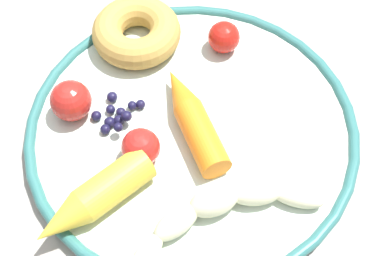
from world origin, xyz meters
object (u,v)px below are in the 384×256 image
(carrot_orange, at_px, (192,118))
(tomato_mid, at_px, (71,101))
(banana, at_px, (218,210))
(plate, at_px, (192,129))
(carrot_yellow, at_px, (93,199))
(tomato_far, at_px, (224,37))
(dining_table, at_px, (205,136))
(tomato_near, at_px, (141,147))
(donut, at_px, (136,32))
(blueberry_pile, at_px, (117,114))

(carrot_orange, bearing_deg, tomato_mid, -16.35)
(banana, relative_size, carrot_orange, 1.48)
(plate, xyz_separation_m, banana, (-0.01, 0.10, 0.02))
(carrot_yellow, relative_size, tomato_far, 3.41)
(plate, bearing_deg, dining_table, -115.68)
(dining_table, height_order, tomato_near, tomato_near)
(carrot_orange, height_order, tomato_far, tomato_far)
(donut, bearing_deg, carrot_yellow, 73.53)
(blueberry_pile, xyz_separation_m, tomato_near, (-0.02, 0.05, 0.01))
(tomato_far, bearing_deg, carrot_yellow, 48.87)
(dining_table, relative_size, plate, 3.26)
(carrot_yellow, height_order, tomato_far, tomato_far)
(carrot_yellow, distance_m, tomato_near, 0.07)
(carrot_orange, height_order, tomato_near, tomato_near)
(tomato_mid, bearing_deg, tomato_far, -159.27)
(donut, bearing_deg, plate, 109.58)
(blueberry_pile, bearing_deg, carrot_yellow, 74.20)
(dining_table, distance_m, plate, 0.11)
(banana, relative_size, donut, 1.97)
(dining_table, xyz_separation_m, tomato_near, (0.08, 0.08, 0.12))
(tomato_near, xyz_separation_m, tomato_far, (-0.11, -0.13, -0.00))
(donut, height_order, tomato_near, tomato_near)
(tomato_mid, relative_size, tomato_far, 1.19)
(carrot_yellow, bearing_deg, dining_table, -135.87)
(carrot_orange, bearing_deg, plate, 72.97)
(plate, bearing_deg, tomato_mid, -17.43)
(carrot_orange, xyz_separation_m, tomato_near, (0.06, 0.03, 0.00))
(dining_table, height_order, tomato_far, tomato_far)
(carrot_yellow, height_order, donut, same)
(plate, distance_m, blueberry_pile, 0.08)
(tomato_far, bearing_deg, banana, 78.26)
(plate, bearing_deg, carrot_orange, -107.03)
(tomato_near, relative_size, tomato_mid, 0.90)
(carrot_orange, distance_m, carrot_yellow, 0.13)
(carrot_yellow, relative_size, donut, 1.22)
(donut, relative_size, tomato_mid, 2.34)
(donut, xyz_separation_m, tomato_mid, (0.08, 0.09, 0.00))
(dining_table, relative_size, donut, 11.25)
(dining_table, distance_m, tomato_mid, 0.19)
(carrot_orange, relative_size, carrot_yellow, 1.09)
(blueberry_pile, bearing_deg, donut, -107.13)
(tomato_near, distance_m, tomato_far, 0.17)
(plate, xyz_separation_m, carrot_yellow, (0.11, 0.08, 0.02))
(donut, relative_size, tomato_near, 2.60)
(dining_table, height_order, donut, donut)
(donut, bearing_deg, dining_table, 131.16)
(tomato_near, bearing_deg, tomato_far, -129.22)
(blueberry_pile, height_order, tomato_far, tomato_far)
(carrot_orange, relative_size, tomato_mid, 3.12)
(tomato_near, xyz_separation_m, tomato_mid, (0.07, -0.07, 0.00))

